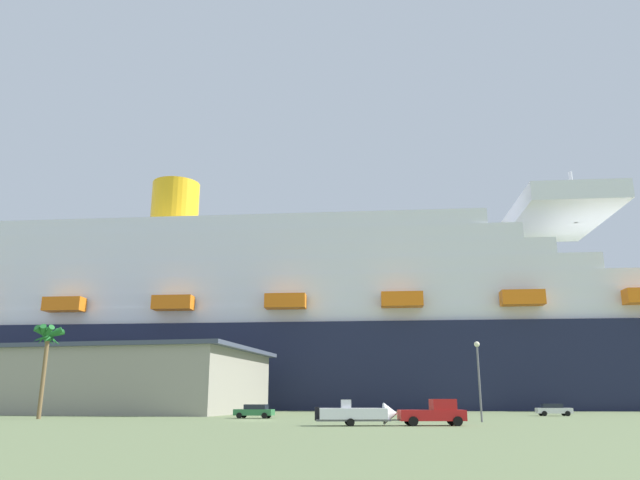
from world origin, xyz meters
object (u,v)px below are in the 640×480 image
at_px(small_boat_on_trailer, 361,414).
at_px(street_lamp, 478,369).
at_px(pickup_truck, 434,413).
at_px(parked_car_green_wagon, 255,411).
at_px(parked_car_black_coupe, 177,409).
at_px(parked_car_white_van, 553,409).
at_px(parked_car_blue_suv, 52,409).
at_px(palm_tree, 47,341).
at_px(cruise_ship, 291,331).

distance_m(small_boat_on_trailer, street_lamp, 15.41).
distance_m(pickup_truck, parked_car_green_wagon, 26.21).
bearing_deg(street_lamp, parked_car_black_coupe, 152.84).
relative_size(pickup_truck, small_boat_on_trailer, 0.74).
height_order(small_boat_on_trailer, parked_car_white_van, small_boat_on_trailer).
height_order(pickup_truck, parked_car_white_van, pickup_truck).
relative_size(street_lamp, parked_car_blue_suv, 1.69).
bearing_deg(parked_car_green_wagon, pickup_truck, -42.30).
bearing_deg(pickup_truck, palm_tree, 163.39).
height_order(pickup_truck, street_lamp, street_lamp).
bearing_deg(parked_car_green_wagon, street_lamp, -20.43).
xyz_separation_m(pickup_truck, street_lamp, (5.21, 8.48, 4.07)).
bearing_deg(small_boat_on_trailer, parked_car_white_van, 53.16).
relative_size(palm_tree, parked_car_white_van, 2.36).
bearing_deg(parked_car_white_van, parked_car_black_coupe, -175.62).
bearing_deg(parked_car_black_coupe, small_boat_on_trailer, -47.76).
relative_size(pickup_truck, parked_car_blue_suv, 1.26).
height_order(cruise_ship, street_lamp, cruise_ship).
distance_m(parked_car_green_wagon, parked_car_white_van, 40.00).
height_order(palm_tree, street_lamp, palm_tree).
bearing_deg(cruise_ship, parked_car_white_van, -47.38).
height_order(palm_tree, parked_car_blue_suv, palm_tree).
relative_size(parked_car_blue_suv, parked_car_white_van, 1.03).
xyz_separation_m(palm_tree, parked_car_blue_suv, (-6.61, 14.45, -7.95)).
height_order(parked_car_green_wagon, parked_car_white_van, same).
relative_size(palm_tree, street_lamp, 1.36).
height_order(parked_car_blue_suv, parked_car_black_coupe, same).
height_order(parked_car_blue_suv, parked_car_white_van, same).
distance_m(pickup_truck, parked_car_black_coupe, 42.51).
bearing_deg(pickup_truck, parked_car_green_wagon, 137.70).
relative_size(pickup_truck, parked_car_white_van, 1.30).
bearing_deg(street_lamp, palm_tree, 174.78).
relative_size(small_boat_on_trailer, parked_car_blue_suv, 1.71).
bearing_deg(small_boat_on_trailer, parked_car_blue_suv, 147.01).
relative_size(street_lamp, parked_car_white_van, 1.74).
height_order(parked_car_green_wagon, parked_car_black_coupe, same).
relative_size(parked_car_green_wagon, parked_car_blue_suv, 1.01).
xyz_separation_m(cruise_ship, small_boat_on_trailer, (18.05, -78.59, -15.72)).
xyz_separation_m(small_boat_on_trailer, street_lamp, (11.45, 9.43, 4.15)).
bearing_deg(parked_car_green_wagon, parked_car_blue_suv, 162.31).
distance_m(cruise_ship, parked_car_white_van, 64.60).
distance_m(street_lamp, parked_car_white_van, 26.78).
bearing_deg(parked_car_green_wagon, palm_tree, -168.75).
bearing_deg(parked_car_green_wagon, small_boat_on_trailer, -54.74).
bearing_deg(cruise_ship, small_boat_on_trailer, -77.06).
relative_size(cruise_ship, small_boat_on_trailer, 29.34).
bearing_deg(parked_car_blue_suv, pickup_truck, -28.76).
bearing_deg(parked_car_blue_suv, parked_car_white_van, 3.54).
relative_size(cruise_ship, parked_car_white_van, 51.54).
height_order(parked_car_green_wagon, parked_car_blue_suv, same).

